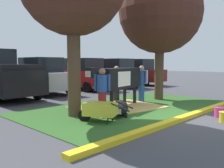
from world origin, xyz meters
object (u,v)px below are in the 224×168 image
calf_lying (121,108)px  hatchback_white (115,73)px  person_visitor_far (102,91)px  bucket_pink (219,112)px  sedan_blue (137,72)px  cow_holstein (117,79)px  bucket_yellow (224,117)px  person_visitor_near (141,83)px  sedan_red (83,74)px  sedan_silver (41,76)px  person_handler (117,82)px  shade_tree_right (160,12)px  wheelbarrow (100,109)px

calf_lying → hatchback_white: hatchback_white is taller
calf_lying → person_visitor_far: person_visitor_far is taller
bucket_pink → sedan_blue: size_ratio=0.07×
person_visitor_far → cow_holstein: bearing=27.1°
person_visitor_far → bucket_yellow: (1.88, -3.12, -0.67)m
person_visitor_near → sedan_blue: sedan_blue is taller
person_visitor_far → sedan_blue: (9.84, 6.31, 0.16)m
bucket_pink → person_visitor_near: bearing=79.0°
person_visitor_far → sedan_red: 8.04m
bucket_pink → sedan_blue: bearing=51.0°
calf_lying → hatchback_white: bearing=44.5°
sedan_red → hatchback_white: bearing=-7.1°
person_visitor_near → person_visitor_far: size_ratio=1.03×
sedan_silver → bucket_yellow: bearing=-88.6°
person_handler → bucket_pink: 4.64m
bucket_pink → sedan_silver: sedan_silver is taller
calf_lying → person_visitor_far: 0.86m
sedan_blue → shade_tree_right: bearing=-134.4°
cow_holstein → sedan_red: 6.51m
person_visitor_far → bucket_pink: person_visitor_far is taller
calf_lying → sedan_silver: sedan_silver is taller
shade_tree_right → calf_lying: size_ratio=4.88×
calf_lying → sedan_silver: bearing=81.0°
calf_lying → person_visitor_far: size_ratio=0.78×
cow_holstein → sedan_red: (3.00, 5.78, -0.11)m
calf_lying → wheelbarrow: 1.20m
bucket_yellow → hatchback_white: bearing=60.2°
cow_holstein → hatchback_white: hatchback_white is taller
bucket_pink → person_visitor_far: bearing=131.7°
calf_lying → person_handler: bearing=45.8°
person_visitor_near → person_handler: bearing=120.2°
bucket_pink → hatchback_white: (4.78, 9.04, 0.82)m
person_visitor_far → bucket_pink: (2.48, -2.78, -0.66)m
person_visitor_near → bucket_yellow: size_ratio=5.10×
sedan_red → person_handler: bearing=-112.4°
wheelbarrow → bucket_pink: bearing=-35.8°
shade_tree_right → calf_lying: shade_tree_right is taller
sedan_red → wheelbarrow: bearing=-126.1°
person_visitor_near → person_visitor_far: 3.29m
shade_tree_right → person_visitor_far: bearing=-171.2°
bucket_yellow → wheelbarrow: bearing=134.3°
shade_tree_right → sedan_silver: (-2.65, 6.03, -3.04)m
person_visitor_near → bucket_yellow: 4.22m
hatchback_white → sedan_blue: (2.58, 0.05, 0.00)m
person_handler → bucket_yellow: (-0.73, -4.93, -0.68)m
cow_holstein → hatchback_white: bearing=43.9°
cow_holstein → wheelbarrow: size_ratio=2.00×
shade_tree_right → sedan_red: 6.67m
sedan_blue → bucket_pink: bearing=-129.0°
sedan_red → bucket_yellow: bearing=-105.5°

